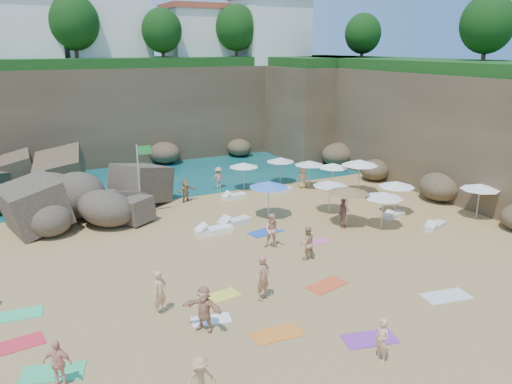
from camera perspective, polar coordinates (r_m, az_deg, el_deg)
name	(u,v)px	position (r m, az deg, el deg)	size (l,w,h in m)	color
ground	(247,251)	(24.94, -1.02, -6.75)	(120.00, 120.00, 0.00)	tan
seawater	(119,146)	(52.57, -15.39, 5.08)	(120.00, 120.00, 0.00)	#0C4751
cliff_back	(149,111)	(47.57, -12.12, 9.05)	(44.00, 8.00, 8.00)	brown
cliff_right	(423,123)	(41.13, 18.52, 7.46)	(8.00, 30.00, 8.00)	brown
cliff_corner	(316,108)	(49.12, 6.86, 9.51)	(10.00, 12.00, 8.00)	brown
clifftop_buildings	(152,29)	(48.25, -11.76, 17.80)	(28.48, 9.48, 7.00)	white
clifftop_trees	(195,27)	(42.82, -6.96, 18.24)	(35.60, 23.82, 4.40)	#11380F
rock_outcrop	(90,217)	(31.32, -18.40, -2.71)	(7.34, 5.50, 2.93)	brown
flag_pole	(141,171)	(29.66, -13.03, 2.31)	(0.86, 0.09, 4.38)	silver
parasol_0	(280,160)	(36.58, 2.81, 3.72)	(2.05, 2.05, 1.94)	silver
parasol_1	(244,165)	(34.89, -1.41, 3.13)	(2.06, 2.06, 1.95)	silver
parasol_2	(360,162)	(34.65, 11.79, 3.33)	(2.50, 2.50, 2.36)	silver
parasol_3	(309,163)	(35.47, 6.12, 3.33)	(2.12, 2.12, 2.00)	silver
parasol_4	(333,166)	(35.01, 8.80, 3.01)	(2.08, 2.08, 1.97)	silver
parasol_5	(330,183)	(30.34, 8.48, 0.99)	(2.11, 2.11, 2.00)	silver
parasol_6	(348,190)	(28.15, 10.47, 0.24)	(2.42, 2.42, 2.29)	silver
parasol_7	(397,184)	(30.87, 15.79, 0.88)	(2.15, 2.15, 2.04)	silver
parasol_8	(383,195)	(28.24, 14.37, -0.33)	(2.22, 2.22, 2.09)	silver
parasol_10	(269,184)	(29.06, 1.44, 0.89)	(2.34, 2.34, 2.22)	silver
parasol_11	(480,187)	(31.75, 24.24, 0.56)	(2.22, 2.22, 2.10)	silver
lounger_0	(214,231)	(27.21, -4.81, -4.42)	(2.06, 0.69, 0.32)	white
lounger_1	(234,196)	(33.27, -2.51, -0.50)	(1.72, 0.57, 0.27)	white
lounger_2	(279,190)	(34.60, 2.67, 0.18)	(1.86, 0.62, 0.29)	silver
lounger_3	(234,222)	(28.41, -2.50, -3.47)	(2.00, 0.67, 0.31)	silver
lounger_4	(394,215)	(30.76, 15.50, -2.56)	(1.56, 0.52, 0.24)	silver
lounger_5	(435,226)	(29.63, 19.81, -3.66)	(1.68, 0.56, 0.26)	silver
towel_2	(277,334)	(18.34, 2.42, -15.88)	(1.83, 0.91, 0.03)	orange
towel_3	(53,373)	(17.69, -22.19, -18.58)	(1.90, 0.95, 0.03)	#35BA6E
towel_5	(211,320)	(19.21, -5.15, -14.34)	(1.46, 0.73, 0.03)	white
towel_6	(370,339)	(18.48, 12.88, -16.05)	(1.86, 0.93, 0.03)	purple
towel_7	(16,345)	(19.55, -25.71, -15.45)	(1.77, 0.89, 0.03)	red
towel_8	(266,232)	(27.33, 1.11, -4.58)	(1.89, 0.94, 0.03)	blue
towel_9	(317,242)	(26.20, 6.99, -5.67)	(1.47, 0.73, 0.03)	#E75A85
towel_10	(327,285)	(21.77, 8.10, -10.50)	(1.79, 0.89, 0.03)	#F55026
towel_11	(17,315)	(21.43, -25.64, -12.55)	(1.80, 0.90, 0.03)	#38C67E
towel_12	(220,296)	(20.75, -4.15, -11.81)	(1.63, 0.82, 0.03)	yellow
towel_13	(446,296)	(22.10, 20.91, -11.06)	(1.94, 0.97, 0.03)	silver
person_stand_0	(160,292)	(19.49, -10.91, -11.20)	(0.64, 0.42, 1.75)	tan
person_stand_1	(307,243)	(23.87, 5.84, -5.81)	(0.80, 0.62, 1.64)	tan
person_stand_2	(218,178)	(35.59, -4.31, 1.65)	(0.99, 0.41, 1.53)	tan
person_stand_3	(343,213)	(28.14, 9.90, -2.34)	(1.03, 0.43, 1.76)	#915548
person_stand_4	(302,178)	(35.69, 5.33, 1.66)	(0.74, 0.40, 1.52)	tan
person_stand_5	(186,191)	(32.69, -8.02, 0.16)	(1.39, 0.40, 1.50)	#A88354
person_stand_6	(382,340)	(17.13, 14.20, -16.10)	(0.54, 0.36, 1.49)	#E9AB84
person_lie_1	(60,381)	(16.98, -21.52, -19.44)	(0.89, 1.52, 0.37)	#F7A48C
person_lie_3	(204,324)	(18.54, -5.91, -14.82)	(1.55, 1.67, 0.44)	tan
person_lie_4	(263,294)	(20.43, 0.84, -11.58)	(0.67, 1.83, 0.44)	#AE7257
person_lie_5	(273,241)	(25.25, 1.91, -5.64)	(0.85, 1.75, 0.66)	#EFAC87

